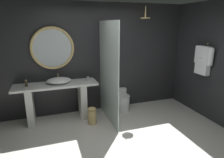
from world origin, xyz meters
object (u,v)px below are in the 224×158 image
at_px(hanging_bathrobe, 203,59).
at_px(waste_bin, 92,115).
at_px(soap_dispenser, 26,84).
at_px(round_wall_mirror, 53,48).
at_px(rain_shower_head, 145,17).
at_px(toilet, 121,101).
at_px(tumbler_cup, 88,78).
at_px(vessel_sink, 59,81).

bearing_deg(hanging_bathrobe, waste_bin, 171.69).
height_order(soap_dispenser, round_wall_mirror, round_wall_mirror).
height_order(rain_shower_head, waste_bin, rain_shower_head).
height_order(soap_dispenser, waste_bin, soap_dispenser).
bearing_deg(waste_bin, soap_dispenser, 161.30).
bearing_deg(toilet, soap_dispenser, -178.56).
relative_size(tumbler_cup, rain_shower_head, 0.34).
distance_m(round_wall_mirror, hanging_bathrobe, 3.36).
distance_m(tumbler_cup, soap_dispenser, 1.32).
height_order(tumbler_cup, round_wall_mirror, round_wall_mirror).
relative_size(soap_dispenser, round_wall_mirror, 0.16).
bearing_deg(vessel_sink, hanging_bathrobe, -15.01).
bearing_deg(waste_bin, hanging_bathrobe, -8.31).
xyz_separation_m(hanging_bathrobe, toilet, (-1.62, 0.85, -1.11)).
xyz_separation_m(vessel_sink, soap_dispenser, (-0.66, -0.04, 0.01)).
bearing_deg(hanging_bathrobe, rain_shower_head, 145.78).
bearing_deg(waste_bin, tumbler_cup, 85.65).
bearing_deg(toilet, rain_shower_head, -11.20).
distance_m(vessel_sink, toilet, 1.64).
distance_m(tumbler_cup, round_wall_mirror, 1.03).
distance_m(vessel_sink, tumbler_cup, 0.66).
height_order(round_wall_mirror, hanging_bathrobe, round_wall_mirror).
bearing_deg(toilet, hanging_bathrobe, -27.76).
xyz_separation_m(rain_shower_head, toilet, (-0.52, 0.10, -2.02)).
bearing_deg(soap_dispenser, tumbler_cup, 2.08).
bearing_deg(vessel_sink, soap_dispenser, -176.78).
relative_size(round_wall_mirror, rain_shower_head, 3.48).
distance_m(tumbler_cup, rain_shower_head, 1.92).
xyz_separation_m(tumbler_cup, soap_dispenser, (-1.32, -0.05, 0.02)).
relative_size(round_wall_mirror, toilet, 1.79).
bearing_deg(waste_bin, rain_shower_head, 15.48).
relative_size(rain_shower_head, hanging_bathrobe, 0.38).
distance_m(soap_dispenser, toilet, 2.26).
relative_size(rain_shower_head, toilet, 0.51).
bearing_deg(soap_dispenser, toilet, 1.44).
relative_size(tumbler_cup, soap_dispenser, 0.62).
relative_size(rain_shower_head, waste_bin, 0.72).
bearing_deg(waste_bin, round_wall_mirror, 135.03).
bearing_deg(soap_dispenser, vessel_sink, 3.22).
xyz_separation_m(vessel_sink, rain_shower_head, (2.01, -0.09, 1.34)).
relative_size(round_wall_mirror, hanging_bathrobe, 1.34).
xyz_separation_m(tumbler_cup, waste_bin, (-0.04, -0.48, -0.71)).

